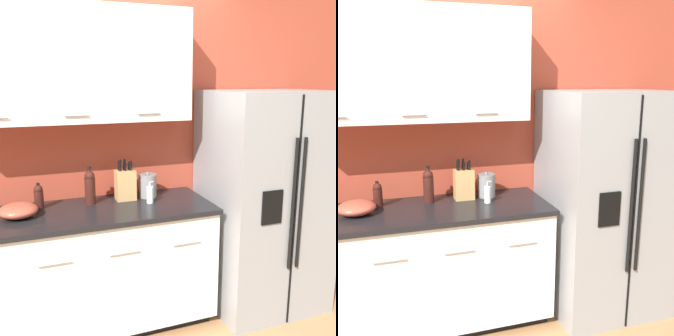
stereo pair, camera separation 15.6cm
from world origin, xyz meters
The scene contains 9 objects.
wall_back centered at (-0.01, 1.12, 1.45)m, with size 10.00×0.39×2.60m.
counter_unit centered at (-0.03, 0.82, 0.47)m, with size 1.85×0.64×0.93m.
refrigerator centered at (1.39, 0.74, 0.87)m, with size 0.88×0.81×1.73m.
knife_block centered at (0.32, 0.96, 1.04)m, with size 0.14×0.11×0.31m.
wine_bottle centered at (0.06, 0.95, 1.05)m, with size 0.08×0.08×0.27m.
soap_dispenser centered at (0.46, 0.81, 0.99)m, with size 0.05×0.05×0.16m.
oil_bottle centered at (-0.30, 0.96, 1.02)m, with size 0.06×0.06×0.19m.
steel_canister centered at (0.50, 0.97, 1.02)m, with size 0.14×0.14×0.19m.
mixing_bowl centered at (-0.44, 0.83, 0.97)m, with size 0.25×0.25×0.09m.
Camera 1 is at (-0.38, -1.81, 1.81)m, focal length 42.00 mm.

